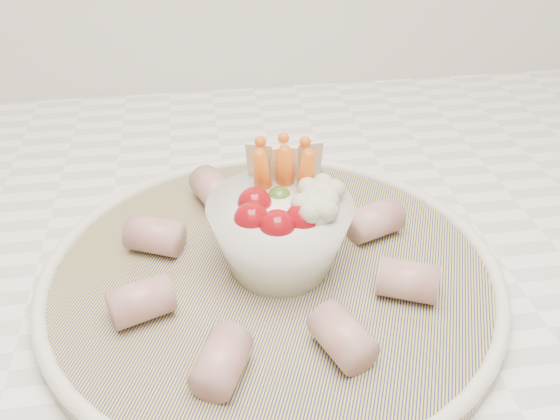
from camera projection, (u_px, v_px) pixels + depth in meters
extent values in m
cube|color=white|center=(343.00, 220.00, 0.63)|extent=(2.04, 0.62, 0.04)
cylinder|color=navy|center=(272.00, 278.00, 0.51)|extent=(0.49, 0.49, 0.01)
torus|color=white|center=(272.00, 271.00, 0.51)|extent=(0.37, 0.37, 0.01)
sphere|color=maroon|center=(252.00, 220.00, 0.46)|extent=(0.03, 0.03, 0.03)
sphere|color=maroon|center=(277.00, 227.00, 0.45)|extent=(0.03, 0.03, 0.03)
sphere|color=maroon|center=(302.00, 220.00, 0.46)|extent=(0.03, 0.03, 0.03)
sphere|color=maroon|center=(255.00, 204.00, 0.48)|extent=(0.03, 0.03, 0.03)
sphere|color=#436822|center=(279.00, 199.00, 0.49)|extent=(0.02, 0.02, 0.02)
cone|color=orange|center=(262.00, 179.00, 0.49)|extent=(0.03, 0.04, 0.06)
cone|color=orange|center=(285.00, 175.00, 0.50)|extent=(0.02, 0.04, 0.06)
cone|color=orange|center=(306.00, 179.00, 0.49)|extent=(0.02, 0.04, 0.06)
sphere|color=beige|center=(320.00, 200.00, 0.48)|extent=(0.03, 0.03, 0.03)
sphere|color=beige|center=(316.00, 214.00, 0.47)|extent=(0.03, 0.03, 0.03)
cube|color=beige|center=(273.00, 168.00, 0.51)|extent=(0.04, 0.02, 0.05)
cube|color=beige|center=(296.00, 167.00, 0.51)|extent=(0.04, 0.02, 0.05)
cylinder|color=#A44B4C|center=(375.00, 221.00, 0.54)|extent=(0.05, 0.04, 0.03)
cylinder|color=#A44B4C|center=(304.00, 187.00, 0.58)|extent=(0.05, 0.05, 0.03)
cylinder|color=#A44B4C|center=(213.00, 190.00, 0.58)|extent=(0.04, 0.05, 0.03)
cylinder|color=#A44B4C|center=(155.00, 236.00, 0.52)|extent=(0.05, 0.05, 0.03)
cylinder|color=#A44B4C|center=(141.00, 301.00, 0.45)|extent=(0.05, 0.04, 0.03)
cylinder|color=#A44B4C|center=(221.00, 361.00, 0.41)|extent=(0.05, 0.05, 0.03)
cylinder|color=#A44B4C|center=(343.00, 337.00, 0.42)|extent=(0.04, 0.05, 0.03)
cylinder|color=#A44B4C|center=(408.00, 280.00, 0.47)|extent=(0.05, 0.05, 0.03)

